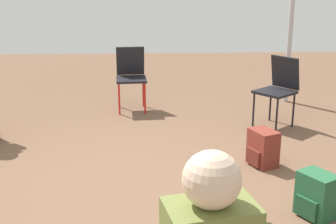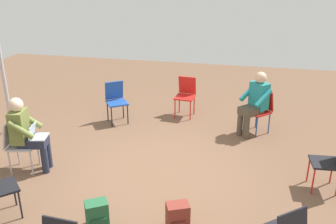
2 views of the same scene
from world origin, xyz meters
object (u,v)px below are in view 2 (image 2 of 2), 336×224
at_px(chair_northeast, 116,99).
at_px(chair_east, 186,94).
at_px(chair_north, 17,142).
at_px(person_in_teal, 255,100).
at_px(person_with_laptop, 26,131).
at_px(chair_southeast, 260,108).
at_px(backpack_near_laptop_user, 97,216).
at_px(backpack_by_empty_chair, 178,218).
at_px(chair_south, 331,159).

distance_m(chair_northeast, chair_east, 1.51).
height_order(chair_north, chair_east, same).
bearing_deg(person_in_teal, person_with_laptop, 76.22).
xyz_separation_m(chair_southeast, person_in_teal, (-0.12, 0.12, 0.20)).
distance_m(person_in_teal, backpack_near_laptop_user, 3.82).
distance_m(chair_southeast, backpack_by_empty_chair, 3.39).
distance_m(chair_north, chair_south, 4.78).
distance_m(chair_southeast, person_in_teal, 0.26).
height_order(chair_southeast, backpack_near_laptop_user, chair_southeast).
distance_m(chair_southeast, person_with_laptop, 4.29).
height_order(chair_southeast, person_with_laptop, person_with_laptop).
height_order(chair_northeast, backpack_near_laptop_user, chair_northeast).
bearing_deg(chair_east, chair_northeast, 30.59).
relative_size(chair_southeast, backpack_near_laptop_user, 2.36).
bearing_deg(person_with_laptop, chair_north, -90.00).
relative_size(chair_northeast, person_in_teal, 0.69).
bearing_deg(chair_north, person_with_laptop, 90.00).
relative_size(chair_northeast, backpack_by_empty_chair, 2.36).
bearing_deg(backpack_near_laptop_user, person_with_laptop, 55.60).
xyz_separation_m(chair_east, backpack_by_empty_chair, (-3.76, -0.56, -0.34)).
xyz_separation_m(chair_south, backpack_near_laptop_user, (-1.53, 3.00, -0.34)).
bearing_deg(chair_east, backpack_near_laptop_user, 88.52).
distance_m(chair_north, person_with_laptop, 0.26).
bearing_deg(chair_northeast, chair_southeast, 147.30).
bearing_deg(chair_south, chair_southeast, 23.48).
bearing_deg(chair_southeast, chair_north, 75.99).
xyz_separation_m(chair_east, person_in_teal, (-0.67, -1.46, 0.20)).
bearing_deg(chair_northeast, chair_south, 121.06).
height_order(chair_north, chair_southeast, same).
bearing_deg(chair_southeast, person_in_teal, 90.00).
height_order(chair_south, backpack_near_laptop_user, chair_south).
height_order(person_in_teal, backpack_by_empty_chair, person_in_teal).
relative_size(chair_south, person_with_laptop, 0.69).
bearing_deg(person_with_laptop, backpack_by_empty_chair, 58.54).
bearing_deg(chair_north, chair_southeast, 109.56).
bearing_deg(backpack_near_laptop_user, person_in_teal, -30.26).
bearing_deg(person_with_laptop, chair_northeast, 150.63).
relative_size(chair_east, backpack_near_laptop_user, 2.36).
bearing_deg(chair_east, person_in_teal, 160.48).
distance_m(chair_northeast, backpack_near_laptop_user, 3.43).
bearing_deg(person_with_laptop, backpack_near_laptop_user, 43.46).
xyz_separation_m(chair_northeast, chair_north, (-2.23, 0.85, 0.00)).
relative_size(chair_east, person_in_teal, 0.69).
xyz_separation_m(chair_northeast, backpack_by_empty_chair, (-3.11, -1.92, -0.34)).
distance_m(chair_northeast, chair_south, 4.29).
distance_m(person_with_laptop, backpack_near_laptop_user, 2.00).
xyz_separation_m(person_in_teal, backpack_by_empty_chair, (-3.09, 0.90, -0.54)).
bearing_deg(chair_northeast, chair_north, 34.49).
bearing_deg(chair_east, chair_north, 57.60).
relative_size(person_in_teal, backpack_by_empty_chair, 3.44).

